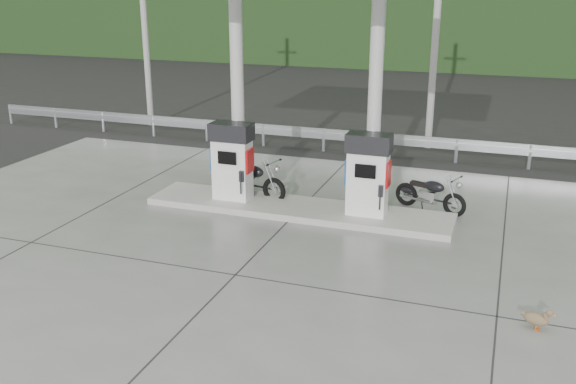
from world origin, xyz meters
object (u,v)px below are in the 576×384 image
(motorcycle_right, at_px, (430,194))
(gas_pump_right, at_px, (368,175))
(gas_pump_left, at_px, (232,161))
(motorcycle_left, at_px, (250,180))
(duck, at_px, (536,319))

(motorcycle_right, bearing_deg, gas_pump_right, -118.77)
(gas_pump_right, bearing_deg, gas_pump_left, 180.00)
(gas_pump_left, distance_m, gas_pump_right, 3.20)
(gas_pump_left, bearing_deg, motorcycle_right, 13.76)
(gas_pump_right, distance_m, motorcycle_left, 3.11)
(gas_pump_right, height_order, motorcycle_right, gas_pump_right)
(motorcycle_left, bearing_deg, duck, -20.33)
(gas_pump_right, height_order, motorcycle_left, gas_pump_right)
(motorcycle_right, relative_size, duck, 3.58)
(gas_pump_left, relative_size, gas_pump_right, 1.00)
(gas_pump_right, xyz_separation_m, motorcycle_left, (-2.99, 0.57, -0.61))
(gas_pump_right, xyz_separation_m, motorcycle_right, (1.23, 1.08, -0.66))
(motorcycle_left, distance_m, motorcycle_right, 4.26)
(motorcycle_right, xyz_separation_m, duck, (2.23, -4.79, -0.22))
(gas_pump_left, relative_size, duck, 3.92)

